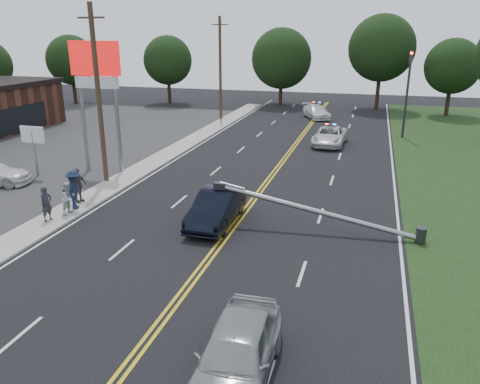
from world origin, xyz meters
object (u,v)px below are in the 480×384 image
(emergency_b, at_px, (316,112))
(bystander_b, at_px, (68,198))
(waiting_sedan, at_px, (236,354))
(bystander_a, at_px, (46,204))
(bystander_d, at_px, (77,185))
(fallen_streetlight, at_px, (328,214))
(emergency_a, at_px, (330,136))
(small_sign, at_px, (33,139))
(traffic_signal, at_px, (408,87))
(utility_pole_mid, at_px, (98,96))
(pylon_sign, at_px, (96,76))
(bystander_c, at_px, (74,190))
(utility_pole_far, at_px, (220,69))
(crashed_sedan, at_px, (217,207))

(emergency_b, xyz_separation_m, bystander_b, (-8.05, -30.90, 0.23))
(waiting_sedan, bearing_deg, emergency_b, 91.89)
(bystander_a, xyz_separation_m, bystander_d, (-0.11, 2.61, 0.08))
(fallen_streetlight, distance_m, emergency_a, 17.64)
(waiting_sedan, bearing_deg, fallen_streetlight, 80.58)
(small_sign, distance_m, traffic_signal, 28.72)
(utility_pole_mid, distance_m, bystander_d, 5.55)
(fallen_streetlight, xyz_separation_m, waiting_sedan, (-1.25, -10.00, -0.13))
(traffic_signal, xyz_separation_m, bystander_a, (-16.75, -24.33, -3.27))
(small_sign, xyz_separation_m, fallen_streetlight, (18.19, -4.00, -1.41))
(utility_pole_mid, relative_size, emergency_b, 2.14)
(pylon_sign, xyz_separation_m, utility_pole_mid, (1.30, -2.00, -0.91))
(small_sign, relative_size, bystander_a, 1.89)
(emergency_a, bearing_deg, traffic_signal, 40.75)
(waiting_sedan, height_order, bystander_c, bystander_c)
(utility_pole_far, height_order, emergency_b, utility_pole_far)
(pylon_sign, relative_size, bystander_a, 4.87)
(fallen_streetlight, height_order, bystander_c, bystander_c)
(utility_pole_far, xyz_separation_m, waiting_sedan, (12.14, -36.00, -4.29))
(fallen_streetlight, bearing_deg, small_sign, 167.60)
(emergency_b, bearing_deg, fallen_streetlight, -108.73)
(utility_pole_far, distance_m, emergency_a, 15.15)
(emergency_b, relative_size, bystander_a, 2.85)
(utility_pole_far, bearing_deg, fallen_streetlight, -62.76)
(small_sign, distance_m, bystander_a, 8.54)
(pylon_sign, xyz_separation_m, crashed_sedan, (9.63, -6.23, -5.22))
(pylon_sign, relative_size, bystander_c, 4.05)
(pylon_sign, distance_m, bystander_d, 7.83)
(crashed_sedan, xyz_separation_m, bystander_c, (-7.26, -0.37, 0.33))
(traffic_signal, distance_m, crashed_sedan, 24.28)
(bystander_c, bearing_deg, emergency_b, -34.69)
(crashed_sedan, bearing_deg, emergency_b, 87.97)
(fallen_streetlight, bearing_deg, emergency_b, 97.97)
(traffic_signal, relative_size, crashed_sedan, 1.49)
(pylon_sign, xyz_separation_m, small_sign, (-3.50, -2.00, -3.66))
(fallen_streetlight, bearing_deg, utility_pole_far, 117.24)
(utility_pole_far, height_order, bystander_a, utility_pole_far)
(pylon_sign, height_order, utility_pole_far, utility_pole_far)
(pylon_sign, relative_size, emergency_b, 1.71)
(fallen_streetlight, distance_m, bystander_d, 12.75)
(emergency_b, bearing_deg, traffic_signal, -69.37)
(pylon_sign, distance_m, bystander_c, 8.55)
(utility_pole_far, relative_size, emergency_b, 2.14)
(small_sign, bearing_deg, emergency_b, 61.27)
(waiting_sedan, bearing_deg, utility_pole_mid, 128.63)
(waiting_sedan, bearing_deg, bystander_d, 135.92)
(emergency_a, relative_size, bystander_c, 2.56)
(traffic_signal, bearing_deg, bystander_a, -124.54)
(emergency_b, bearing_deg, emergency_a, -104.66)
(utility_pole_mid, distance_m, bystander_b, 6.84)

